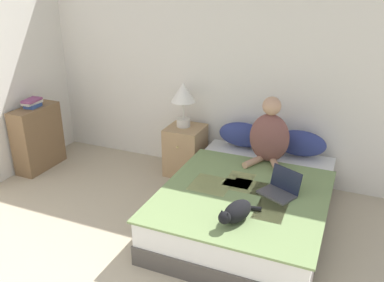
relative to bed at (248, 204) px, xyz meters
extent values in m
cube|color=silver|center=(-0.58, 1.08, 1.06)|extent=(5.68, 0.05, 2.55)
cube|color=#4C4742|center=(0.00, 0.01, -0.12)|extent=(1.45, 2.00, 0.19)
cube|color=silver|center=(0.00, 0.01, 0.09)|extent=(1.42, 1.97, 0.23)
cube|color=#758E56|center=(0.00, -0.19, 0.21)|extent=(1.49, 1.60, 0.02)
cube|color=#B2BC70|center=(0.29, -0.35, 0.21)|extent=(0.25, 0.40, 0.01)
cube|color=#B2BC70|center=(-0.11, 0.06, 0.21)|extent=(0.25, 0.33, 0.01)
cube|color=#B2BC70|center=(0.01, -0.04, 0.21)|extent=(0.32, 0.27, 0.01)
cube|color=#B2BC70|center=(-0.33, -0.14, 0.21)|extent=(0.37, 0.36, 0.01)
ellipsoid|color=navy|center=(-0.33, 0.87, 0.36)|extent=(0.56, 0.22, 0.29)
ellipsoid|color=navy|center=(0.33, 0.87, 0.36)|extent=(0.56, 0.22, 0.29)
ellipsoid|color=brown|center=(0.04, 0.59, 0.48)|extent=(0.42, 0.23, 0.53)
sphere|color=tan|center=(0.04, 0.59, 0.83)|extent=(0.19, 0.19, 0.19)
cylinder|color=tan|center=(-0.07, 0.44, 0.25)|extent=(0.19, 0.30, 0.07)
cylinder|color=tan|center=(0.16, 0.44, 0.25)|extent=(0.19, 0.30, 0.07)
ellipsoid|color=black|center=(0.08, -0.62, 0.30)|extent=(0.26, 0.35, 0.17)
sphere|color=black|center=(0.02, -0.79, 0.32)|extent=(0.10, 0.10, 0.10)
cone|color=black|center=(0.05, -0.80, 0.36)|extent=(0.05, 0.05, 0.05)
cone|color=black|center=(-0.01, -0.78, 0.36)|extent=(0.05, 0.05, 0.05)
cylinder|color=black|center=(0.14, -0.43, 0.24)|extent=(0.17, 0.07, 0.04)
cube|color=#424247|center=(0.29, -0.10, 0.23)|extent=(0.37, 0.33, 0.02)
cube|color=black|center=(0.34, 0.01, 0.34)|extent=(0.30, 0.19, 0.21)
cube|color=tan|center=(-1.01, 0.78, 0.09)|extent=(0.42, 0.44, 0.60)
sphere|color=tan|center=(-1.01, 0.55, 0.22)|extent=(0.03, 0.03, 0.03)
cylinder|color=beige|center=(-1.04, 0.81, 0.43)|extent=(0.16, 0.16, 0.09)
cylinder|color=beige|center=(-1.04, 0.81, 0.59)|extent=(0.02, 0.02, 0.22)
cone|color=white|center=(-1.04, 0.81, 0.80)|extent=(0.29, 0.29, 0.22)
cube|color=brown|center=(-2.76, 0.20, 0.19)|extent=(0.26, 0.64, 0.80)
cube|color=#334C8E|center=(-2.76, 0.20, 0.61)|extent=(0.15, 0.20, 0.04)
cube|color=beige|center=(-2.77, 0.20, 0.65)|extent=(0.14, 0.24, 0.03)
cube|color=#844270|center=(-2.76, 0.19, 0.68)|extent=(0.16, 0.24, 0.03)
camera|label=1|loc=(0.84, -3.36, 2.08)|focal=38.00mm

